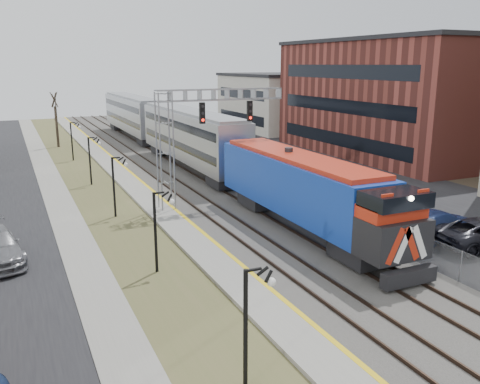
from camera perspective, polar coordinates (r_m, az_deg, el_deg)
sidewalk at (r=40.62m, az=-19.86°, el=-0.53°), size 2.00×120.00×0.08m
grass_median at (r=40.94m, az=-15.69°, el=-0.11°), size 4.00×120.00×0.06m
platform at (r=41.45m, az=-11.61°, el=0.44°), size 2.00×120.00×0.24m
ballast_bed at (r=42.80m, az=-5.09°, el=1.08°), size 8.00×120.00×0.20m
parking_lot at (r=48.06m, az=8.52°, el=2.33°), size 16.00×120.00×0.04m
platform_edge at (r=41.62m, az=-10.44°, el=0.72°), size 0.24×120.00×0.01m
track_near at (r=42.16m, az=-7.65°, el=1.05°), size 1.58×120.00×0.15m
track_far at (r=43.27m, az=-3.22°, el=1.49°), size 1.58×120.00×0.15m
train at (r=51.41m, az=-7.06°, el=6.38°), size 3.00×63.05×5.33m
signal_gantry at (r=34.42m, az=-5.73°, el=7.15°), size 9.00×1.07×8.15m
lampposts at (r=24.62m, az=-9.65°, el=-4.40°), size 0.14×62.14×4.00m
fence at (r=44.19m, az=0.03°, el=2.48°), size 0.04×120.00×1.60m
buildings_east at (r=53.47m, az=23.97°, el=9.28°), size 16.00×76.00×15.00m
car_lot_d at (r=31.38m, az=21.21°, el=-3.40°), size 5.82×3.10×1.60m
car_lot_e at (r=38.12m, az=9.02°, el=0.34°), size 4.44×1.80×1.51m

